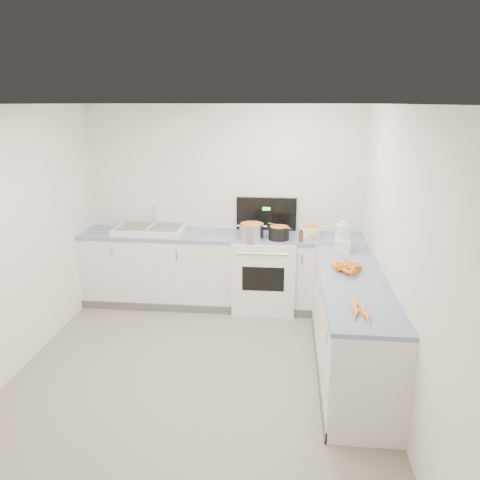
# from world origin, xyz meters

# --- Properties ---
(floor) EXTENTS (3.50, 4.00, 0.00)m
(floor) POSITION_xyz_m (0.00, 0.00, 0.00)
(floor) COLOR gray
(floor) RESTS_ON ground
(ceiling) EXTENTS (3.50, 4.00, 0.00)m
(ceiling) POSITION_xyz_m (0.00, 0.00, 2.50)
(ceiling) COLOR white
(ceiling) RESTS_ON ground
(wall_back) EXTENTS (3.50, 0.00, 2.50)m
(wall_back) POSITION_xyz_m (0.00, 2.00, 1.25)
(wall_back) COLOR white
(wall_back) RESTS_ON ground
(wall_front) EXTENTS (3.50, 0.00, 2.50)m
(wall_front) POSITION_xyz_m (0.00, -2.00, 1.25)
(wall_front) COLOR white
(wall_front) RESTS_ON ground
(wall_left) EXTENTS (0.00, 4.00, 2.50)m
(wall_left) POSITION_xyz_m (-1.75, 0.00, 1.25)
(wall_left) COLOR white
(wall_left) RESTS_ON ground
(wall_right) EXTENTS (0.00, 4.00, 2.50)m
(wall_right) POSITION_xyz_m (1.75, 0.00, 1.25)
(wall_right) COLOR white
(wall_right) RESTS_ON ground
(counter_back) EXTENTS (3.50, 0.62, 0.94)m
(counter_back) POSITION_xyz_m (0.00, 1.70, 0.47)
(counter_back) COLOR white
(counter_back) RESTS_ON ground
(counter_right) EXTENTS (0.62, 2.20, 0.94)m
(counter_right) POSITION_xyz_m (1.45, 0.30, 0.47)
(counter_right) COLOR white
(counter_right) RESTS_ON ground
(stove) EXTENTS (0.76, 0.65, 1.36)m
(stove) POSITION_xyz_m (0.55, 1.69, 0.47)
(stove) COLOR white
(stove) RESTS_ON ground
(sink) EXTENTS (0.86, 0.52, 0.31)m
(sink) POSITION_xyz_m (-0.90, 1.70, 0.98)
(sink) COLOR white
(sink) RESTS_ON counter_back
(steel_pot) EXTENTS (0.32, 0.32, 0.21)m
(steel_pot) POSITION_xyz_m (0.40, 1.52, 1.03)
(steel_pot) COLOR silver
(steel_pot) RESTS_ON stove
(black_pot) EXTENTS (0.33, 0.33, 0.18)m
(black_pot) POSITION_xyz_m (0.72, 1.55, 1.01)
(black_pot) COLOR black
(black_pot) RESTS_ON stove
(wooden_spoon) EXTENTS (0.27, 0.24, 0.01)m
(wooden_spoon) POSITION_xyz_m (0.72, 1.55, 1.11)
(wooden_spoon) COLOR #AD7A47
(wooden_spoon) RESTS_ON black_pot
(mixing_bowl) EXTENTS (0.33, 0.33, 0.13)m
(mixing_bowl) POSITION_xyz_m (1.10, 1.72, 1.00)
(mixing_bowl) COLOR white
(mixing_bowl) RESTS_ON counter_back
(extract_bottle) EXTENTS (0.05, 0.05, 0.12)m
(extract_bottle) POSITION_xyz_m (0.98, 1.47, 1.00)
(extract_bottle) COLOR #593319
(extract_bottle) RESTS_ON counter_back
(spice_jar) EXTENTS (0.05, 0.05, 0.09)m
(spice_jar) POSITION_xyz_m (1.11, 1.52, 0.98)
(spice_jar) COLOR #E5B266
(spice_jar) RESTS_ON counter_back
(food_processor) EXTENTS (0.19, 0.22, 0.35)m
(food_processor) POSITION_xyz_m (1.42, 1.14, 1.09)
(food_processor) COLOR white
(food_processor) RESTS_ON counter_right
(carrot_pile) EXTENTS (0.33, 0.39, 0.10)m
(carrot_pile) POSITION_xyz_m (1.40, 0.52, 0.98)
(carrot_pile) COLOR orange
(carrot_pile) RESTS_ON counter_right
(peeled_carrots) EXTENTS (0.15, 0.43, 0.04)m
(peeled_carrots) POSITION_xyz_m (1.38, -0.44, 0.96)
(peeled_carrots) COLOR orange
(peeled_carrots) RESTS_ON counter_right
(peelings) EXTENTS (0.24, 0.25, 0.01)m
(peelings) POSITION_xyz_m (-1.11, 1.72, 1.02)
(peelings) COLOR tan
(peelings) RESTS_ON sink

